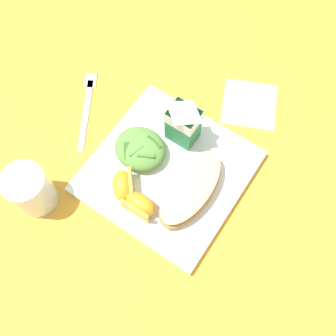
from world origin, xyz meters
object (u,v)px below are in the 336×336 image
drinking_clear_cup (30,190)px  green_salad_pile (140,149)px  white_plate (168,172)px  milk_carton (184,121)px  orange_wedge_front (123,185)px  orange_wedge_middle (139,204)px  cheesy_pizza_bread (191,189)px  paper_napkin (250,104)px  metal_fork (87,104)px

drinking_clear_cup → green_salad_pile: bearing=58.2°
white_plate → milk_carton: (-0.02, 0.08, 0.07)m
orange_wedge_front → orange_wedge_middle: 0.05m
white_plate → milk_carton: bearing=102.5°
milk_carton → orange_wedge_front: 0.16m
green_salad_pile → milk_carton: size_ratio=0.91×
cheesy_pizza_bread → green_salad_pile: size_ratio=1.70×
orange_wedge_front → orange_wedge_middle: bearing=-16.3°
paper_napkin → green_salad_pile: bearing=-117.8°
green_salad_pile → paper_napkin: green_salad_pile is taller
milk_carton → cheesy_pizza_bread: bearing=-50.0°
white_plate → green_salad_pile: (-0.06, -0.00, 0.03)m
metal_fork → drinking_clear_cup: size_ratio=1.77×
orange_wedge_front → green_salad_pile: bearing=102.6°
milk_carton → orange_wedge_front: bearing=-100.8°
cheesy_pizza_bread → metal_fork: size_ratio=1.00×
paper_napkin → drinking_clear_cup: 0.47m
green_salad_pile → metal_fork: bearing=168.3°
paper_napkin → drinking_clear_cup: size_ratio=1.15×
cheesy_pizza_bread → milk_carton: (-0.08, 0.09, 0.04)m
drinking_clear_cup → white_plate: bearing=45.7°
orange_wedge_middle → paper_napkin: 0.32m
cheesy_pizza_bread → milk_carton: milk_carton is taller
milk_carton → orange_wedge_middle: 0.17m
drinking_clear_cup → orange_wedge_front: bearing=38.4°
green_salad_pile → drinking_clear_cup: 0.21m
milk_carton → orange_wedge_front: milk_carton is taller
milk_carton → drinking_clear_cup: (-0.16, -0.26, -0.03)m
green_salad_pile → metal_fork: (-0.16, 0.03, -0.03)m
green_salad_pile → orange_wedge_front: (0.02, -0.08, -0.00)m
paper_napkin → metal_fork: 0.34m
orange_wedge_middle → paper_napkin: (0.06, 0.32, -0.03)m
orange_wedge_front → metal_fork: size_ratio=0.40×
green_salad_pile → metal_fork: size_ratio=0.59×
orange_wedge_front → paper_napkin: (0.10, 0.30, -0.03)m
green_salad_pile → orange_wedge_front: size_ratio=1.45×
white_plate → metal_fork: white_plate is taller
cheesy_pizza_bread → metal_fork: 0.29m
white_plate → drinking_clear_cup: 0.25m
white_plate → paper_napkin: white_plate is taller
cheesy_pizza_bread → green_salad_pile: 0.12m
orange_wedge_middle → paper_napkin: size_ratio=0.55×
drinking_clear_cup → orange_wedge_middle: bearing=27.2°
paper_napkin → metal_fork: metal_fork is taller
metal_fork → drinking_clear_cup: (0.05, -0.21, 0.05)m
white_plate → milk_carton: size_ratio=2.55×
white_plate → cheesy_pizza_bread: cheesy_pizza_bread is taller
green_salad_pile → orange_wedge_front: bearing=-77.4°
milk_carton → paper_napkin: size_ratio=1.00×
green_salad_pile → milk_carton: milk_carton is taller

